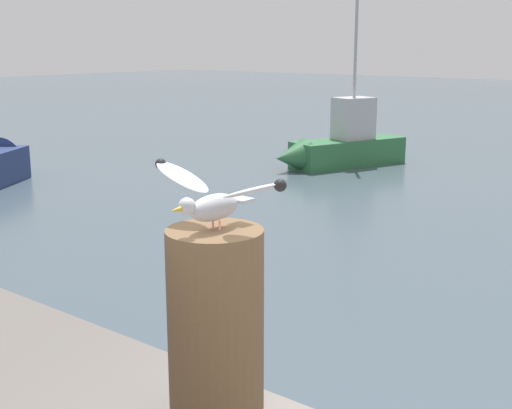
% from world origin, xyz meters
% --- Properties ---
extents(mooring_post, '(0.37, 0.37, 0.82)m').
position_xyz_m(mooring_post, '(-1.01, -0.36, 2.04)').
color(mooring_post, '#4C3823').
rests_on(mooring_post, harbor_quay).
extents(seagull, '(0.66, 0.39, 0.23)m').
position_xyz_m(seagull, '(-1.01, -0.36, 2.58)').
color(seagull, '#C66960').
rests_on(seagull, mooring_post).
extents(boat_green, '(2.17, 3.94, 4.94)m').
position_xyz_m(boat_green, '(-8.61, 12.97, 0.55)').
color(boat_green, '#2D6B3D').
rests_on(boat_green, ground_plane).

